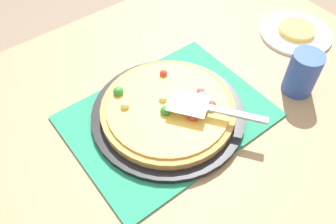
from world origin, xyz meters
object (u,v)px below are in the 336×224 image
pizza_pan (168,114)px  cup_near (302,73)px  pizza (168,108)px  plate_far_right (296,33)px  pizza_server (208,108)px  served_slice_right (297,30)px

pizza_pan → cup_near: (0.33, -0.13, 0.05)m
pizza → plate_far_right: size_ratio=1.50×
pizza_pan → plate_far_right: (0.52, 0.02, -0.01)m
pizza_pan → pizza_server: 0.11m
pizza_pan → plate_far_right: 0.52m
served_slice_right → pizza_server: (-0.46, -0.10, 0.05)m
pizza_pan → cup_near: bearing=-22.1°
pizza → served_slice_right: 0.52m
served_slice_right → pizza_pan: bearing=-178.0°
pizza_pan → cup_near: cup_near is taller
pizza_pan → plate_far_right: bearing=2.0°
pizza_server → plate_far_right: bearing=12.0°
served_slice_right → cup_near: (-0.19, -0.15, 0.04)m
pizza_pan → pizza_server: pizza_server is taller
pizza → plate_far_right: 0.52m
pizza_pan → cup_near: 0.36m
pizza_pan → served_slice_right: bearing=2.0°
plate_far_right → served_slice_right: served_slice_right is taller
cup_near → pizza_server: size_ratio=0.57×
served_slice_right → cup_near: 0.24m
pizza → served_slice_right: (0.52, 0.02, -0.02)m
pizza_server → served_slice_right: bearing=12.0°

